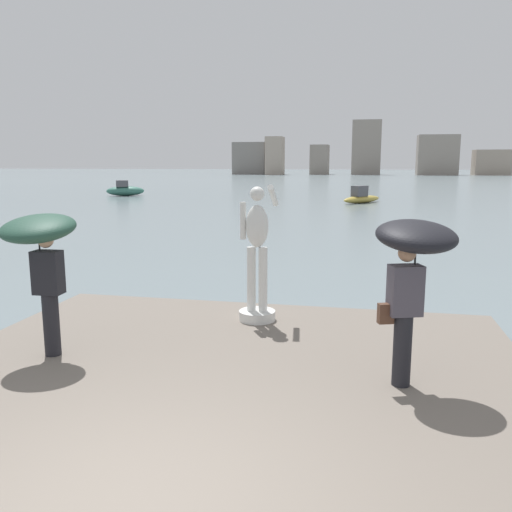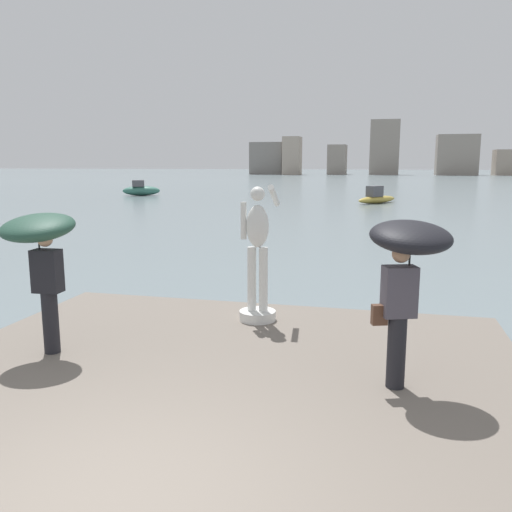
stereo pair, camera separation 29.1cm
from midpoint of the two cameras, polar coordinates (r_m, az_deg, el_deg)
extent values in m
plane|color=slate|center=(43.55, 9.24, 5.91)|extent=(400.00, 400.00, 0.00)
cube|color=#70665B|center=(6.05, -8.17, -18.28)|extent=(7.93, 9.16, 0.40)
cylinder|color=silver|center=(9.08, -0.80, -6.43)|extent=(0.62, 0.62, 0.16)
cylinder|color=silver|center=(8.95, -1.44, -2.51)|extent=(0.15, 0.15, 1.10)
cylinder|color=silver|center=(8.90, -0.18, -2.57)|extent=(0.15, 0.15, 1.10)
ellipsoid|color=silver|center=(8.77, -0.83, 3.24)|extent=(0.38, 0.26, 0.71)
sphere|color=silver|center=(8.72, -0.84, 6.73)|extent=(0.24, 0.24, 0.24)
cylinder|color=silver|center=(8.82, -2.35, 3.82)|extent=(0.10, 0.10, 0.62)
cylinder|color=silver|center=(8.94, 0.93, 6.53)|extent=(0.10, 0.59, 0.40)
cylinder|color=black|center=(7.98, -22.21, -6.87)|extent=(0.22, 0.22, 0.88)
cube|color=black|center=(7.80, -22.57, -1.65)|extent=(0.39, 0.26, 0.60)
sphere|color=tan|center=(7.73, -22.79, 1.58)|extent=(0.21, 0.21, 0.21)
cylinder|color=#262626|center=(7.85, -23.31, 0.49)|extent=(0.02, 0.02, 0.47)
ellipsoid|color=#234738|center=(7.81, -23.47, 2.77)|extent=(1.05, 1.09, 0.48)
cylinder|color=black|center=(6.63, 14.28, -9.84)|extent=(0.22, 0.22, 0.88)
cube|color=#47424C|center=(6.42, 14.57, -3.61)|extent=(0.44, 0.35, 0.60)
sphere|color=#A87A5B|center=(6.33, 14.75, 0.31)|extent=(0.21, 0.21, 0.21)
cylinder|color=#262626|center=(6.43, 15.55, -0.83)|extent=(0.02, 0.02, 0.51)
ellipsoid|color=black|center=(6.38, 15.69, 2.10)|extent=(1.21, 1.24, 0.47)
cube|color=#513323|center=(6.43, 12.56, -6.08)|extent=(0.20, 0.15, 0.24)
ellipsoid|color=#336B5B|center=(50.88, -14.09, 6.83)|extent=(3.70, 2.64, 0.89)
cube|color=#4C4C51|center=(50.85, -14.42, 7.59)|extent=(1.39, 1.38, 0.59)
ellipsoid|color=#B2993D|center=(41.45, 11.16, 6.04)|extent=(3.27, 4.20, 0.56)
cube|color=#4C4C51|center=(41.13, 10.93, 6.90)|extent=(1.32, 1.48, 0.81)
cube|color=gray|center=(140.66, -0.71, 10.50)|extent=(8.54, 5.44, 8.24)
cube|color=#A89989|center=(136.13, 1.99, 10.77)|extent=(4.23, 5.59, 9.45)
cube|color=gray|center=(140.17, 6.83, 10.29)|extent=(4.58, 6.80, 7.53)
cube|color=gray|center=(139.25, 11.78, 11.40)|extent=(7.17, 4.25, 13.58)
cube|color=gray|center=(139.40, 18.93, 10.27)|extent=(9.56, 6.30, 9.70)
cube|color=gray|center=(143.14, 24.02, 9.21)|extent=(8.28, 5.97, 6.11)
camera|label=1|loc=(0.15, -90.97, -0.17)|focal=37.03mm
camera|label=2|loc=(0.15, 89.03, 0.17)|focal=37.03mm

